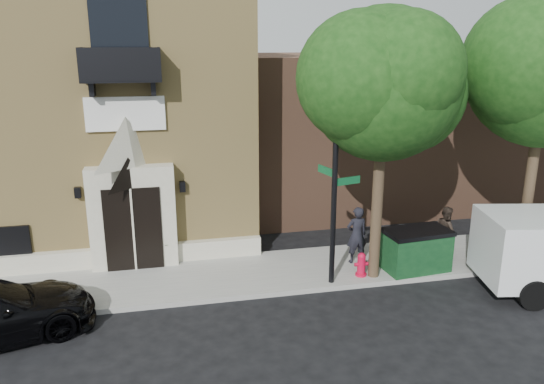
{
  "coord_description": "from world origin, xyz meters",
  "views": [
    {
      "loc": [
        -0.09,
        -13.23,
        6.99
      ],
      "look_at": [
        3.21,
        2.0,
        2.51
      ],
      "focal_mm": 35.0,
      "sensor_mm": 36.0,
      "label": 1
    }
  ],
  "objects_px": {
    "pedestrian_near": "(357,235)",
    "pedestrian_far": "(446,231)",
    "street_sign": "(335,185)",
    "fire_hydrant": "(361,264)",
    "dumpster": "(416,250)"
  },
  "relations": [
    {
      "from": "fire_hydrant",
      "to": "dumpster",
      "type": "xyz_separation_m",
      "value": [
        1.8,
        0.07,
        0.3
      ]
    },
    {
      "from": "fire_hydrant",
      "to": "dumpster",
      "type": "distance_m",
      "value": 1.83
    },
    {
      "from": "street_sign",
      "to": "fire_hydrant",
      "type": "distance_m",
      "value": 2.78
    },
    {
      "from": "pedestrian_near",
      "to": "street_sign",
      "type": "bearing_deg",
      "value": 42.63
    },
    {
      "from": "street_sign",
      "to": "dumpster",
      "type": "distance_m",
      "value": 3.63
    },
    {
      "from": "fire_hydrant",
      "to": "pedestrian_far",
      "type": "xyz_separation_m",
      "value": [
        3.33,
        1.02,
        0.45
      ]
    },
    {
      "from": "street_sign",
      "to": "pedestrian_far",
      "type": "height_order",
      "value": "street_sign"
    },
    {
      "from": "dumpster",
      "to": "street_sign",
      "type": "bearing_deg",
      "value": -179.73
    },
    {
      "from": "pedestrian_near",
      "to": "pedestrian_far",
      "type": "xyz_separation_m",
      "value": [
        3.12,
        0.03,
        -0.11
      ]
    },
    {
      "from": "street_sign",
      "to": "pedestrian_far",
      "type": "relative_size",
      "value": 3.59
    },
    {
      "from": "street_sign",
      "to": "pedestrian_near",
      "type": "relative_size",
      "value": 3.17
    },
    {
      "from": "street_sign",
      "to": "pedestrian_near",
      "type": "height_order",
      "value": "street_sign"
    },
    {
      "from": "pedestrian_far",
      "to": "pedestrian_near",
      "type": "bearing_deg",
      "value": 97.68
    },
    {
      "from": "dumpster",
      "to": "fire_hydrant",
      "type": "bearing_deg",
      "value": 176.86
    },
    {
      "from": "fire_hydrant",
      "to": "dumpster",
      "type": "relative_size",
      "value": 0.35
    }
  ]
}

